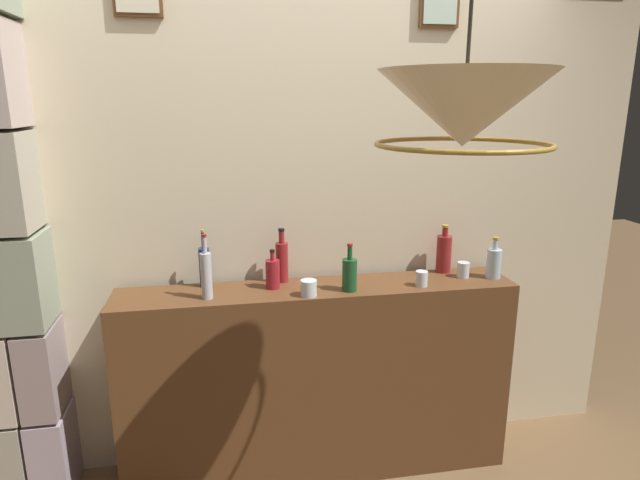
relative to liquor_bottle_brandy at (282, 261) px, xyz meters
name	(u,v)px	position (x,y,z in m)	size (l,w,h in m)	color
panelled_rear_partition	(310,192)	(0.16, 0.12, 0.32)	(3.48, 0.15, 2.73)	beige
stone_pillar	(4,233)	(-1.24, -0.02, 0.20)	(0.34, 0.34, 2.65)	#A8A290
bar_shelf_unit	(318,381)	(0.16, -0.11, -0.62)	(1.96, 0.32, 1.02)	brown
liquor_bottle_brandy	(282,261)	(0.00, 0.00, 0.00)	(0.06, 0.06, 0.27)	maroon
liquor_bottle_scotch	(273,274)	(-0.06, -0.09, -0.04)	(0.07, 0.07, 0.19)	maroon
liquor_bottle_sherry	(444,253)	(0.86, 0.01, -0.01)	(0.08, 0.08, 0.25)	maroon
liquor_bottle_gin	(494,262)	(1.07, -0.13, -0.03)	(0.07, 0.07, 0.21)	silver
liquor_bottle_bourbon	(350,274)	(0.30, -0.19, -0.03)	(0.07, 0.07, 0.23)	#194B26
liquor_bottle_port	(206,274)	(-0.36, -0.18, 0.01)	(0.05, 0.05, 0.30)	silver
liquor_bottle_tequila	(204,266)	(-0.38, -0.01, -0.01)	(0.05, 0.05, 0.29)	navy
glass_tumbler_rocks	(422,279)	(0.66, -0.19, -0.07)	(0.06, 0.06, 0.07)	silver
glass_tumbler_highball	(463,270)	(0.92, -0.10, -0.07)	(0.06, 0.06, 0.08)	silver
glass_tumbler_shot	(309,288)	(0.10, -0.23, -0.07)	(0.08, 0.08, 0.08)	silver
pendant_lamp	(464,111)	(0.48, -0.94, 0.74)	(0.56, 0.56, 0.61)	#EFE5C6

